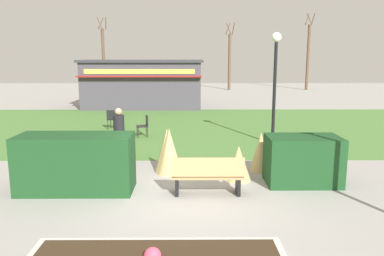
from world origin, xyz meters
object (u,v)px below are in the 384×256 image
object	(u,v)px
park_bench	(208,175)
tree_center_bg	(229,60)
tree_left_bg	(308,56)
parked_car_west_slot	(124,88)
tree_right_bg	(103,58)
trash_bin	(30,169)
food_kiosk	(143,83)
person_strolling	(119,134)
cafe_chair_west	(112,118)
lamppost_mid	(275,75)
cafe_chair_east	(144,124)

from	to	relation	value
park_bench	tree_center_bg	xyz separation A→B (m)	(3.56, 29.78, 2.42)
tree_left_bg	tree_center_bg	world-z (taller)	tree_left_bg
parked_car_west_slot	tree_left_bg	bearing A→B (deg)	18.81
parked_car_west_slot	tree_center_bg	size ratio (longest dim) A/B	0.66
tree_right_bg	trash_bin	bearing A→B (deg)	-81.55
trash_bin	tree_left_bg	distance (m)	33.26
tree_left_bg	park_bench	bearing A→B (deg)	-110.82
parked_car_west_slot	tree_center_bg	world-z (taller)	tree_center_bg
food_kiosk	park_bench	bearing A→B (deg)	-78.16
trash_bin	tree_center_bg	world-z (taller)	tree_center_bg
food_kiosk	person_strolling	xyz separation A→B (m)	(0.81, -13.35, -0.68)
person_strolling	cafe_chair_west	bearing A→B (deg)	-175.14
trash_bin	cafe_chair_west	size ratio (longest dim) A/B	0.96
lamppost_mid	person_strolling	xyz separation A→B (m)	(-5.34, -2.43, -1.73)
cafe_chair_east	parked_car_west_slot	distance (m)	17.56
park_bench	cafe_chair_west	world-z (taller)	park_bench
trash_bin	food_kiosk	distance (m)	15.71
trash_bin	food_kiosk	size ratio (longest dim) A/B	0.11
cafe_chair_west	tree_right_bg	size ratio (longest dim) A/B	0.13
tree_right_bg	cafe_chair_west	bearing A→B (deg)	-76.80
lamppost_mid	tree_right_bg	xyz separation A→B (m)	(-11.33, 23.01, 0.50)
food_kiosk	cafe_chair_west	distance (m)	7.98
food_kiosk	tree_center_bg	bearing A→B (deg)	62.46
trash_bin	tree_right_bg	bearing A→B (deg)	98.45
lamppost_mid	cafe_chair_east	xyz separation A→B (m)	(-4.99, 1.31, -2.07)
trash_bin	food_kiosk	xyz separation A→B (m)	(1.06, 15.64, 1.12)
lamppost_mid	food_kiosk	size ratio (longest dim) A/B	0.53
cafe_chair_east	tree_left_bg	world-z (taller)	tree_left_bg
person_strolling	tree_right_bg	bearing A→B (deg)	-175.30
cafe_chair_west	tree_center_bg	world-z (taller)	tree_center_bg
person_strolling	tree_center_bg	distance (m)	27.53
cafe_chair_west	person_strolling	distance (m)	5.61
tree_left_bg	lamppost_mid	bearing A→B (deg)	-109.50
cafe_chair_west	lamppost_mid	bearing A→B (deg)	-24.43
cafe_chair_west	person_strolling	world-z (taller)	person_strolling
trash_bin	cafe_chair_east	size ratio (longest dim) A/B	0.96
tree_center_bg	parked_car_west_slot	bearing A→B (deg)	-148.52
tree_left_bg	tree_right_bg	world-z (taller)	tree_left_bg
tree_left_bg	food_kiosk	bearing A→B (deg)	-137.67
tree_center_bg	cafe_chair_west	bearing A→B (deg)	-109.34
park_bench	food_kiosk	xyz separation A→B (m)	(-3.43, 16.37, 1.06)
cafe_chair_west	tree_left_bg	distance (m)	26.41
park_bench	tree_center_bg	bearing A→B (deg)	83.19
cafe_chair_east	tree_left_bg	size ratio (longest dim) A/B	0.12
park_bench	parked_car_west_slot	distance (m)	24.67
trash_bin	person_strolling	distance (m)	2.98
cafe_chair_west	person_strolling	bearing A→B (deg)	-76.60
food_kiosk	lamppost_mid	bearing A→B (deg)	-60.60
park_bench	trash_bin	world-z (taller)	park_bench
lamppost_mid	cafe_chair_east	bearing A→B (deg)	165.30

